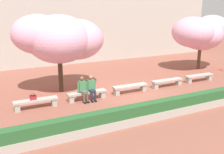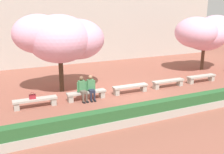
{
  "view_description": "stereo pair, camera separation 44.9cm",
  "coord_description": "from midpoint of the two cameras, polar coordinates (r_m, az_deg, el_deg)",
  "views": [
    {
      "loc": [
        -7.28,
        -12.08,
        4.65
      ],
      "look_at": [
        -1.04,
        0.2,
        1.0
      ],
      "focal_mm": 42.0,
      "sensor_mm": 36.0,
      "label": 1
    },
    {
      "loc": [
        -6.88,
        -12.27,
        4.65
      ],
      "look_at": [
        -1.04,
        0.2,
        1.0
      ],
      "focal_mm": 42.0,
      "sensor_mm": 36.0,
      "label": 2
    }
  ],
  "objects": [
    {
      "name": "stone_bench_east_end",
      "position": [
        17.83,
        17.73,
        0.04
      ],
      "size": [
        2.07,
        0.46,
        0.45
      ],
      "color": "#ADA89E",
      "rests_on": "ground"
    },
    {
      "name": "stone_bench_center",
      "position": [
        14.74,
        3.09,
        -2.3
      ],
      "size": [
        2.07,
        0.46,
        0.45
      ],
      "color": "#ADA89E",
      "rests_on": "ground"
    },
    {
      "name": "stone_bench_west_end",
      "position": [
        13.06,
        -17.19,
        -5.25
      ],
      "size": [
        2.07,
        0.46,
        0.45
      ],
      "color": "#ADA89E",
      "rests_on": "ground"
    },
    {
      "name": "building_facade",
      "position": [
        24.19,
        -10.24,
        14.22
      ],
      "size": [
        28.0,
        4.0,
        8.96
      ],
      "primitive_type": "cube",
      "color": "#B7B2A8",
      "rests_on": "ground"
    },
    {
      "name": "cherry_tree_secondary",
      "position": [
        20.99,
        18.17,
        9.23
      ],
      "size": [
        4.88,
        3.43,
        4.13
      ],
      "color": "#513828",
      "rests_on": "ground"
    },
    {
      "name": "ground_plane",
      "position": [
        14.83,
        3.07,
        -3.45
      ],
      "size": [
        100.0,
        100.0,
        0.0
      ],
      "primitive_type": "plane",
      "color": "#8E5142"
    },
    {
      "name": "stone_bench_near_east",
      "position": [
        16.15,
        11.11,
        -1.03
      ],
      "size": [
        2.07,
        0.46,
        0.45
      ],
      "color": "#ADA89E",
      "rests_on": "ground"
    },
    {
      "name": "planter_hedge_foreground",
      "position": [
        11.92,
        11.77,
        -6.44
      ],
      "size": [
        14.51,
        0.5,
        0.8
      ],
      "color": "#ADA89E",
      "rests_on": "ground"
    },
    {
      "name": "person_seated_right",
      "position": [
        13.6,
        -5.44,
        -2.12
      ],
      "size": [
        0.51,
        0.7,
        1.29
      ],
      "color": "black",
      "rests_on": "ground"
    },
    {
      "name": "cherry_tree_main",
      "position": [
        14.77,
        -12.06,
        8.27
      ],
      "size": [
        5.03,
        3.75,
        4.35
      ],
      "color": "#473323",
      "rests_on": "ground"
    },
    {
      "name": "stone_bench_near_west",
      "position": [
        13.68,
        -6.41,
        -3.75
      ],
      "size": [
        2.07,
        0.46,
        0.45
      ],
      "color": "#ADA89E",
      "rests_on": "ground"
    },
    {
      "name": "handbag",
      "position": [
        12.95,
        -17.76,
        -4.21
      ],
      "size": [
        0.3,
        0.15,
        0.34
      ],
      "color": "#A3232D",
      "rests_on": "stone_bench_west_end"
    },
    {
      "name": "person_seated_left",
      "position": [
        13.44,
        -7.33,
        -2.39
      ],
      "size": [
        0.51,
        0.7,
        1.29
      ],
      "color": "black",
      "rests_on": "ground"
    }
  ]
}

